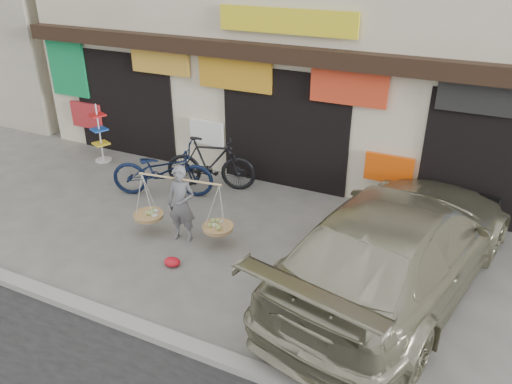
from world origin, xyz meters
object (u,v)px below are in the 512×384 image
at_px(street_vendor, 182,207).
at_px(display_rack, 100,138).
at_px(bike_1, 211,163).
at_px(bike_0, 162,171).
at_px(suv, 399,244).

bearing_deg(street_vendor, display_rack, 142.45).
distance_m(street_vendor, display_rack, 4.62).
xyz_separation_m(street_vendor, bike_1, (-0.63, 2.15, -0.07)).
bearing_deg(display_rack, street_vendor, -30.13).
height_order(street_vendor, bike_0, street_vendor).
relative_size(bike_1, suv, 0.33).
bearing_deg(bike_0, suv, -123.50).
bearing_deg(bike_1, bike_0, 116.49).
height_order(bike_1, suv, suv).
bearing_deg(bike_0, street_vendor, -155.72).
bearing_deg(bike_0, display_rack, 48.77).
bearing_deg(street_vendor, suv, -4.00).
bearing_deg(display_rack, bike_0, -19.85).
bearing_deg(street_vendor, bike_1, 98.86).
distance_m(bike_0, bike_1, 1.10).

